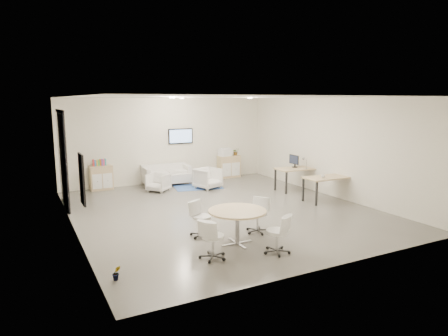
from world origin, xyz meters
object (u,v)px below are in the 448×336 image
at_px(round_table, 237,214).
at_px(armchair_right, 208,177).
at_px(sideboard_right, 229,167).
at_px(armchair_left, 158,182).
at_px(desk_rear, 297,170).
at_px(sideboard_left, 101,178).
at_px(desk_front, 327,179).
at_px(loveseat, 166,175).

bearing_deg(round_table, armchair_right, 71.47).
distance_m(sideboard_right, armchair_left, 3.55).
bearing_deg(desk_rear, armchair_right, 151.81).
height_order(sideboard_right, round_table, sideboard_right).
height_order(sideboard_left, armchair_right, sideboard_left).
distance_m(sideboard_left, desk_front, 7.69).
bearing_deg(armchair_left, desk_rear, 23.89).
relative_size(sideboard_left, desk_rear, 0.55).
bearing_deg(sideboard_right, loveseat, -175.97).
distance_m(loveseat, round_table, 6.72).
xyz_separation_m(desk_rear, desk_front, (-0.11, -1.65, -0.02)).
xyz_separation_m(loveseat, desk_rear, (3.77, -2.98, 0.36)).
relative_size(loveseat, desk_rear, 1.13).
bearing_deg(armchair_left, loveseat, 105.65).
bearing_deg(desk_rear, desk_front, -90.19).
distance_m(loveseat, armchair_right, 1.71).
bearing_deg(armchair_right, desk_rear, -51.39).
height_order(sideboard_left, desk_front, sideboard_left).
relative_size(sideboard_left, sideboard_right, 0.97).
bearing_deg(desk_rear, loveseat, 145.39).
distance_m(armchair_right, desk_front, 4.20).
distance_m(desk_front, round_table, 4.81).
xyz_separation_m(loveseat, armchair_left, (-0.61, -0.94, -0.01)).
distance_m(armchair_left, desk_rear, 4.85).
bearing_deg(loveseat, round_table, -93.26).
relative_size(sideboard_right, loveseat, 0.51).
xyz_separation_m(armchair_right, round_table, (-1.79, -5.36, 0.28)).
xyz_separation_m(armchair_left, desk_front, (4.27, -3.70, 0.35)).
relative_size(armchair_right, desk_front, 0.54).
xyz_separation_m(sideboard_right, armchair_right, (-1.65, -1.51, -0.04)).
height_order(loveseat, desk_rear, desk_rear).
xyz_separation_m(loveseat, armchair_right, (1.09, -1.32, 0.05)).
bearing_deg(armchair_right, desk_front, -71.82).
distance_m(sideboard_right, desk_front, 4.92).
bearing_deg(desk_rear, sideboard_left, 156.06).
relative_size(sideboard_left, round_table, 0.68).
xyz_separation_m(sideboard_right, round_table, (-3.45, -6.86, 0.24)).
height_order(sideboard_left, loveseat, sideboard_left).
bearing_deg(desk_front, sideboard_left, 142.28).
xyz_separation_m(desk_front, round_table, (-4.35, -2.04, -0.00)).
bearing_deg(armchair_left, sideboard_left, -165.14).
bearing_deg(sideboard_left, loveseat, -5.19).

